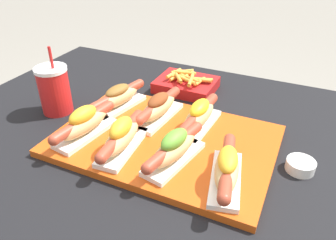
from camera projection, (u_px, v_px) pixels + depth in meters
patio_table at (152, 235)px, 1.01m from camera, size 1.22×1.03×0.70m
serving_tray at (165, 141)px, 0.81m from camera, size 0.53×0.36×0.02m
hot_dog_0 at (84, 123)px, 0.80m from camera, size 0.08×0.21×0.08m
hot_dog_1 at (122, 136)px, 0.75m from camera, size 0.07×0.21×0.08m
hot_dog_2 at (174, 148)px, 0.71m from camera, size 0.09×0.21×0.08m
hot_dog_3 at (227, 168)px, 0.66m from camera, size 0.10×0.21×0.07m
hot_dog_4 at (118, 97)px, 0.92m from camera, size 0.09×0.21×0.07m
hot_dog_5 at (158, 107)px, 0.87m from camera, size 0.08×0.21×0.07m
hot_dog_6 at (199, 116)px, 0.83m from camera, size 0.07×0.21×0.07m
sauce_bowl at (301, 165)px, 0.73m from camera, size 0.06×0.06×0.03m
drink_cup at (54, 90)px, 0.92m from camera, size 0.09×0.09×0.20m
fries_basket at (186, 84)px, 1.06m from camera, size 0.19×0.15×0.06m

